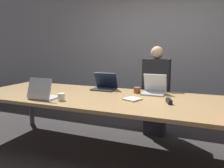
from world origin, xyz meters
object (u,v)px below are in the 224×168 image
(person_far_center, at_px, (156,93))
(laptop_far_midleft, at_px, (105,85))
(stapler, at_px, (169,101))
(cup_near_left, at_px, (61,97))
(laptop_near_left, at_px, (42,93))
(cup_far_center, at_px, (137,90))
(laptop_far_center, at_px, (154,88))

(person_far_center, bearing_deg, laptop_far_midleft, -148.58)
(laptop_far_midleft, xyz_separation_m, stapler, (1.00, -0.48, -0.05))
(stapler, bearing_deg, laptop_far_midleft, 133.89)
(cup_near_left, xyz_separation_m, stapler, (1.19, 0.35, -0.02))
(laptop_near_left, height_order, stapler, laptop_near_left)
(cup_far_center, xyz_separation_m, cup_near_left, (-0.70, -0.77, 0.00))
(laptop_far_center, height_order, laptop_near_left, laptop_far_center)
(person_far_center, height_order, cup_near_left, person_far_center)
(laptop_far_midleft, relative_size, stapler, 2.23)
(cup_far_center, distance_m, cup_near_left, 1.04)
(cup_far_center, height_order, stapler, cup_far_center)
(person_far_center, relative_size, cup_near_left, 15.73)
(person_far_center, distance_m, laptop_near_left, 1.71)
(cup_near_left, bearing_deg, laptop_far_midleft, 77.29)
(laptop_far_center, height_order, laptop_far_midleft, laptop_far_center)
(laptop_near_left, distance_m, laptop_far_midleft, 0.97)
(laptop_near_left, relative_size, laptop_far_midleft, 0.92)
(laptop_near_left, relative_size, cup_near_left, 3.63)
(cup_far_center, relative_size, cup_near_left, 1.06)
(laptop_far_center, relative_size, laptop_far_midleft, 0.88)
(laptop_near_left, xyz_separation_m, laptop_far_midleft, (0.45, 0.85, -0.00))
(laptop_far_midleft, bearing_deg, stapler, -25.67)
(laptop_far_center, bearing_deg, cup_near_left, -139.06)
(cup_far_center, bearing_deg, laptop_far_center, 9.86)
(person_far_center, relative_size, laptop_far_midleft, 3.99)
(laptop_far_center, distance_m, cup_far_center, 0.23)
(laptop_near_left, bearing_deg, stapler, -165.58)
(person_far_center, xyz_separation_m, stapler, (0.32, -0.90, 0.10))
(cup_far_center, xyz_separation_m, laptop_far_midleft, (-0.52, 0.07, 0.03))
(laptop_far_center, relative_size, stapler, 1.96)
(cup_far_center, bearing_deg, laptop_near_left, -140.76)
(laptop_far_midleft, height_order, stapler, laptop_far_midleft)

